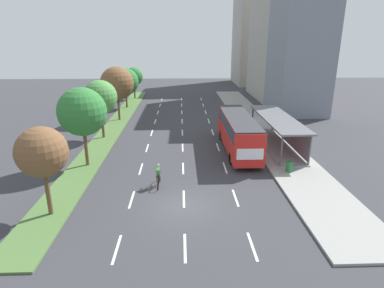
{
  "coord_description": "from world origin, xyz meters",
  "views": [
    {
      "loc": [
        -0.13,
        -18.34,
        10.25
      ],
      "look_at": [
        0.84,
        9.19,
        1.2
      ],
      "focal_mm": 30.04,
      "sensor_mm": 36.0,
      "label": 1
    }
  ],
  "objects_px": {
    "median_tree_nearest": "(42,152)",
    "median_tree_second": "(82,112)",
    "bus_shelter": "(280,129)",
    "cyclist": "(158,176)",
    "median_tree_third": "(100,97)",
    "median_tree_fourth": "(117,83)",
    "median_tree_fifth": "(125,82)",
    "trash_bin": "(289,167)",
    "bus": "(238,130)",
    "median_tree_farthest": "(134,76)"
  },
  "relations": [
    {
      "from": "median_tree_nearest",
      "to": "median_tree_second",
      "type": "xyz_separation_m",
      "value": [
        0.05,
        7.99,
        0.59
      ]
    },
    {
      "from": "bus_shelter",
      "to": "median_tree_second",
      "type": "xyz_separation_m",
      "value": [
        -17.59,
        -4.51,
        2.8
      ]
    },
    {
      "from": "median_tree_second",
      "to": "median_tree_farthest",
      "type": "bearing_deg",
      "value": 90.49
    },
    {
      "from": "median_tree_nearest",
      "to": "median_tree_third",
      "type": "xyz_separation_m",
      "value": [
        -0.4,
        15.97,
        0.4
      ]
    },
    {
      "from": "bus_shelter",
      "to": "trash_bin",
      "type": "bearing_deg",
      "value": -99.21
    },
    {
      "from": "median_tree_fourth",
      "to": "median_tree_fifth",
      "type": "xyz_separation_m",
      "value": [
        -0.28,
        7.99,
        -0.78
      ]
    },
    {
      "from": "cyclist",
      "to": "trash_bin",
      "type": "distance_m",
      "value": 10.46
    },
    {
      "from": "bus",
      "to": "median_tree_second",
      "type": "relative_size",
      "value": 1.73
    },
    {
      "from": "cyclist",
      "to": "median_tree_farthest",
      "type": "height_order",
      "value": "median_tree_farthest"
    },
    {
      "from": "median_tree_second",
      "to": "median_tree_farthest",
      "type": "relative_size",
      "value": 1.2
    },
    {
      "from": "median_tree_third",
      "to": "trash_bin",
      "type": "distance_m",
      "value": 20.14
    },
    {
      "from": "median_tree_fifth",
      "to": "median_tree_farthest",
      "type": "relative_size",
      "value": 1.09
    },
    {
      "from": "median_tree_fourth",
      "to": "median_tree_second",
      "type": "bearing_deg",
      "value": -89.4
    },
    {
      "from": "median_tree_fourth",
      "to": "median_tree_farthest",
      "type": "relative_size",
      "value": 1.26
    },
    {
      "from": "median_tree_third",
      "to": "trash_bin",
      "type": "bearing_deg",
      "value": -30.88
    },
    {
      "from": "bus_shelter",
      "to": "trash_bin",
      "type": "distance_m",
      "value": 6.87
    },
    {
      "from": "bus_shelter",
      "to": "median_tree_fifth",
      "type": "height_order",
      "value": "median_tree_fifth"
    },
    {
      "from": "bus_shelter",
      "to": "median_tree_fourth",
      "type": "relative_size",
      "value": 1.74
    },
    {
      "from": "median_tree_farthest",
      "to": "median_tree_second",
      "type": "bearing_deg",
      "value": -89.51
    },
    {
      "from": "median_tree_third",
      "to": "median_tree_farthest",
      "type": "relative_size",
      "value": 1.13
    },
    {
      "from": "median_tree_third",
      "to": "median_tree_farthest",
      "type": "xyz_separation_m",
      "value": [
        0.17,
        23.96,
        -0.51
      ]
    },
    {
      "from": "bus_shelter",
      "to": "median_tree_nearest",
      "type": "bearing_deg",
      "value": -144.69
    },
    {
      "from": "bus_shelter",
      "to": "median_tree_third",
      "type": "bearing_deg",
      "value": 169.08
    },
    {
      "from": "median_tree_third",
      "to": "median_tree_fifth",
      "type": "height_order",
      "value": "median_tree_third"
    },
    {
      "from": "median_tree_fifth",
      "to": "trash_bin",
      "type": "distance_m",
      "value": 31.33
    },
    {
      "from": "median_tree_fourth",
      "to": "median_tree_farthest",
      "type": "height_order",
      "value": "median_tree_fourth"
    },
    {
      "from": "bus_shelter",
      "to": "median_tree_fifth",
      "type": "bearing_deg",
      "value": 132.84
    },
    {
      "from": "median_tree_third",
      "to": "median_tree_fourth",
      "type": "distance_m",
      "value": 8.0
    },
    {
      "from": "median_tree_fourth",
      "to": "median_tree_farthest",
      "type": "bearing_deg",
      "value": 90.38
    },
    {
      "from": "median_tree_second",
      "to": "median_tree_fourth",
      "type": "relative_size",
      "value": 0.95
    },
    {
      "from": "cyclist",
      "to": "median_tree_fifth",
      "type": "relative_size",
      "value": 0.31
    },
    {
      "from": "median_tree_nearest",
      "to": "cyclist",
      "type": "bearing_deg",
      "value": 31.56
    },
    {
      "from": "median_tree_nearest",
      "to": "trash_bin",
      "type": "relative_size",
      "value": 6.42
    },
    {
      "from": "median_tree_nearest",
      "to": "median_tree_third",
      "type": "relative_size",
      "value": 0.89
    },
    {
      "from": "median_tree_nearest",
      "to": "median_tree_second",
      "type": "bearing_deg",
      "value": 89.65
    },
    {
      "from": "bus",
      "to": "median_tree_third",
      "type": "xyz_separation_m",
      "value": [
        -13.75,
        4.46,
        2.41
      ]
    },
    {
      "from": "bus_shelter",
      "to": "median_tree_fourth",
      "type": "height_order",
      "value": "median_tree_fourth"
    },
    {
      "from": "bus",
      "to": "median_tree_third",
      "type": "distance_m",
      "value": 14.66
    },
    {
      "from": "median_tree_second",
      "to": "bus_shelter",
      "type": "bearing_deg",
      "value": 14.37
    },
    {
      "from": "cyclist",
      "to": "trash_bin",
      "type": "xyz_separation_m",
      "value": [
        10.27,
        1.97,
        -0.22
      ]
    },
    {
      "from": "median_tree_third",
      "to": "bus",
      "type": "bearing_deg",
      "value": -17.95
    },
    {
      "from": "median_tree_second",
      "to": "median_tree_third",
      "type": "distance_m",
      "value": 8.0
    },
    {
      "from": "bus_shelter",
      "to": "median_tree_fifth",
      "type": "xyz_separation_m",
      "value": [
        -18.04,
        19.45,
        2.19
      ]
    },
    {
      "from": "bus_shelter",
      "to": "cyclist",
      "type": "bearing_deg",
      "value": -142.75
    },
    {
      "from": "median_tree_second",
      "to": "trash_bin",
      "type": "height_order",
      "value": "median_tree_second"
    },
    {
      "from": "cyclist",
      "to": "median_tree_second",
      "type": "xyz_separation_m",
      "value": [
        -6.24,
        4.13,
        3.88
      ]
    },
    {
      "from": "cyclist",
      "to": "median_tree_nearest",
      "type": "xyz_separation_m",
      "value": [
        -6.29,
        -3.86,
        3.29
      ]
    },
    {
      "from": "median_tree_second",
      "to": "median_tree_farthest",
      "type": "distance_m",
      "value": 31.96
    },
    {
      "from": "median_tree_third",
      "to": "median_tree_fifth",
      "type": "xyz_separation_m",
      "value": [
        -0.0,
        15.97,
        -0.42
      ]
    },
    {
      "from": "median_tree_nearest",
      "to": "trash_bin",
      "type": "bearing_deg",
      "value": 19.41
    }
  ]
}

